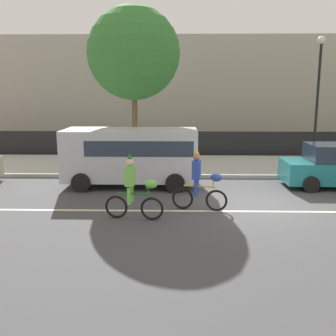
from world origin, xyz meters
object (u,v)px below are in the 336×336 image
Objects in this scene: parked_van_silver at (133,153)px; street_lamp_post at (319,82)px; parade_cyclist_cobalt at (200,183)px; parade_cyclist_lime at (134,191)px.

street_lamp_post is (8.16, 3.84, 2.71)m from parked_van_silver.
street_lamp_post is (5.77, 6.92, 3.15)m from parade_cyclist_cobalt.
parade_cyclist_cobalt is (1.91, 0.91, 0.00)m from parade_cyclist_lime.
parked_van_silver reaches higher than parade_cyclist_cobalt.
parade_cyclist_cobalt is at bearing -52.14° from parked_van_silver.
parade_cyclist_lime is 11.41m from street_lamp_post.
parked_van_silver is (-2.39, 3.08, 0.44)m from parade_cyclist_cobalt.
street_lamp_post reaches higher than parade_cyclist_cobalt.
parked_van_silver is (-0.48, 3.99, 0.44)m from parade_cyclist_lime.
parade_cyclist_cobalt is 0.38× the size of parked_van_silver.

